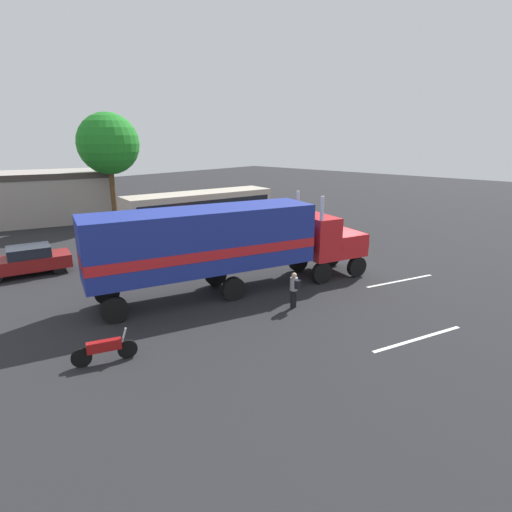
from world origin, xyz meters
TOP-DOWN VIEW (x-y plane):
  - ground_plane at (0.00, 0.00)m, footprint 120.00×120.00m
  - lane_stripe_near at (0.56, -3.50)m, footprint 4.12×1.85m
  - lane_stripe_mid at (-5.19, -6.63)m, footprint 4.15×1.77m
  - semi_truck at (-6.56, 2.21)m, footprint 14.08×7.52m
  - person_bystander at (-5.94, -1.39)m, footprint 0.34×0.45m
  - parked_bus at (-0.14, 11.44)m, footprint 11.29×4.94m
  - parked_car at (-11.94, 12.15)m, footprint 4.73×2.99m
  - motorcycle at (-13.78, 0.60)m, footprint 1.95×0.98m
  - tree_left at (-1.49, 21.15)m, footprint 5.03×5.03m
  - building_backdrop at (-7.90, 27.68)m, footprint 18.21×11.90m

SIDE VIEW (x-z plane):
  - ground_plane at x=0.00m, z-range 0.00..0.00m
  - lane_stripe_near at x=0.56m, z-range 0.00..0.01m
  - lane_stripe_mid at x=-5.19m, z-range 0.00..0.01m
  - motorcycle at x=-13.78m, z-range -0.08..1.04m
  - parked_car at x=-11.94m, z-range 0.02..1.59m
  - person_bystander at x=-5.94m, z-range 0.08..1.71m
  - parked_bus at x=-0.14m, z-range 0.37..3.77m
  - building_backdrop at x=-7.90m, z-range 0.20..4.55m
  - semi_truck at x=-6.56m, z-range 0.27..4.77m
  - tree_left at x=-1.49m, z-range 2.06..11.28m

